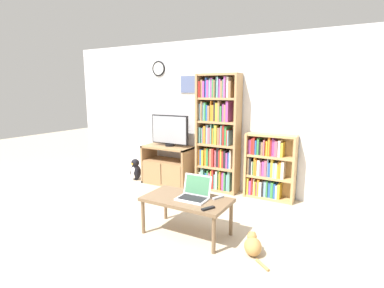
{
  "coord_description": "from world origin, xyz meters",
  "views": [
    {
      "loc": [
        2.11,
        -2.53,
        1.73
      ],
      "look_at": [
        -0.02,
        1.23,
        0.95
      ],
      "focal_mm": 28.0,
      "sensor_mm": 36.0,
      "label": 1
    }
  ],
  "objects_px": {
    "bookshelf_short": "(268,168)",
    "cat": "(253,245)",
    "remote_near_laptop": "(208,208)",
    "penguin_figurine": "(135,170)",
    "television": "(170,130)",
    "tv_stand": "(168,165)",
    "remote_far_from_laptop": "(218,197)",
    "coffee_table": "(187,202)",
    "laptop": "(194,193)",
    "bookshelf_tall": "(217,135)"
  },
  "relations": [
    {
      "from": "coffee_table",
      "to": "laptop",
      "type": "relative_size",
      "value": 2.86
    },
    {
      "from": "bookshelf_short",
      "to": "cat",
      "type": "bearing_deg",
      "value": -78.82
    },
    {
      "from": "cat",
      "to": "television",
      "type": "bearing_deg",
      "value": 112.3
    },
    {
      "from": "tv_stand",
      "to": "penguin_figurine",
      "type": "relative_size",
      "value": 2.23
    },
    {
      "from": "remote_near_laptop",
      "to": "cat",
      "type": "bearing_deg",
      "value": 40.9
    },
    {
      "from": "tv_stand",
      "to": "laptop",
      "type": "distance_m",
      "value": 2.08
    },
    {
      "from": "television",
      "to": "laptop",
      "type": "bearing_deg",
      "value": -48.33
    },
    {
      "from": "remote_far_from_laptop",
      "to": "cat",
      "type": "relative_size",
      "value": 0.44
    },
    {
      "from": "remote_near_laptop",
      "to": "coffee_table",
      "type": "bearing_deg",
      "value": -178.65
    },
    {
      "from": "coffee_table",
      "to": "penguin_figurine",
      "type": "height_order",
      "value": "coffee_table"
    },
    {
      "from": "remote_near_laptop",
      "to": "remote_far_from_laptop",
      "type": "bearing_deg",
      "value": 124.23
    },
    {
      "from": "bookshelf_tall",
      "to": "laptop",
      "type": "height_order",
      "value": "bookshelf_tall"
    },
    {
      "from": "coffee_table",
      "to": "penguin_figurine",
      "type": "relative_size",
      "value": 2.51
    },
    {
      "from": "remote_near_laptop",
      "to": "penguin_figurine",
      "type": "bearing_deg",
      "value": 172.57
    },
    {
      "from": "tv_stand",
      "to": "bookshelf_tall",
      "type": "relative_size",
      "value": 0.46
    },
    {
      "from": "television",
      "to": "remote_far_from_laptop",
      "type": "height_order",
      "value": "television"
    },
    {
      "from": "television",
      "to": "remote_near_laptop",
      "type": "bearing_deg",
      "value": -46.59
    },
    {
      "from": "tv_stand",
      "to": "television",
      "type": "bearing_deg",
      "value": 54.7
    },
    {
      "from": "remote_near_laptop",
      "to": "cat",
      "type": "xyz_separation_m",
      "value": [
        0.47,
        0.12,
        -0.36
      ]
    },
    {
      "from": "laptop",
      "to": "remote_near_laptop",
      "type": "height_order",
      "value": "laptop"
    },
    {
      "from": "tv_stand",
      "to": "penguin_figurine",
      "type": "distance_m",
      "value": 0.72
    },
    {
      "from": "tv_stand",
      "to": "remote_near_laptop",
      "type": "distance_m",
      "value": 2.44
    },
    {
      "from": "remote_near_laptop",
      "to": "remote_far_from_laptop",
      "type": "distance_m",
      "value": 0.36
    },
    {
      "from": "remote_near_laptop",
      "to": "penguin_figurine",
      "type": "distance_m",
      "value": 2.91
    },
    {
      "from": "remote_far_from_laptop",
      "to": "cat",
      "type": "distance_m",
      "value": 0.68
    },
    {
      "from": "penguin_figurine",
      "to": "television",
      "type": "bearing_deg",
      "value": 12.32
    },
    {
      "from": "tv_stand",
      "to": "laptop",
      "type": "relative_size",
      "value": 2.55
    },
    {
      "from": "tv_stand",
      "to": "coffee_table",
      "type": "distance_m",
      "value": 2.05
    },
    {
      "from": "bookshelf_short",
      "to": "remote_near_laptop",
      "type": "height_order",
      "value": "bookshelf_short"
    },
    {
      "from": "coffee_table",
      "to": "cat",
      "type": "height_order",
      "value": "coffee_table"
    },
    {
      "from": "tv_stand",
      "to": "coffee_table",
      "type": "relative_size",
      "value": 0.89
    },
    {
      "from": "laptop",
      "to": "penguin_figurine",
      "type": "height_order",
      "value": "laptop"
    },
    {
      "from": "television",
      "to": "penguin_figurine",
      "type": "height_order",
      "value": "television"
    },
    {
      "from": "television",
      "to": "laptop",
      "type": "xyz_separation_m",
      "value": [
        1.39,
        -1.56,
        -0.48
      ]
    },
    {
      "from": "penguin_figurine",
      "to": "tv_stand",
      "type": "bearing_deg",
      "value": 9.55
    },
    {
      "from": "penguin_figurine",
      "to": "bookshelf_tall",
      "type": "bearing_deg",
      "value": 8.92
    },
    {
      "from": "bookshelf_tall",
      "to": "remote_far_from_laptop",
      "type": "relative_size",
      "value": 12.14
    },
    {
      "from": "bookshelf_tall",
      "to": "remote_far_from_laptop",
      "type": "height_order",
      "value": "bookshelf_tall"
    },
    {
      "from": "remote_near_laptop",
      "to": "penguin_figurine",
      "type": "relative_size",
      "value": 0.39
    },
    {
      "from": "cat",
      "to": "laptop",
      "type": "bearing_deg",
      "value": 142.74
    },
    {
      "from": "bookshelf_short",
      "to": "tv_stand",
      "type": "bearing_deg",
      "value": -175.07
    },
    {
      "from": "coffee_table",
      "to": "remote_far_from_laptop",
      "type": "relative_size",
      "value": 6.28
    },
    {
      "from": "bookshelf_tall",
      "to": "bookshelf_short",
      "type": "distance_m",
      "value": 1.01
    },
    {
      "from": "coffee_table",
      "to": "bookshelf_tall",
      "type": "bearing_deg",
      "value": 103.02
    },
    {
      "from": "television",
      "to": "cat",
      "type": "bearing_deg",
      "value": -37.54
    },
    {
      "from": "bookshelf_short",
      "to": "remote_near_laptop",
      "type": "distance_m",
      "value": 1.9
    },
    {
      "from": "bookshelf_tall",
      "to": "remote_near_laptop",
      "type": "bearing_deg",
      "value": -67.7
    },
    {
      "from": "bookshelf_short",
      "to": "laptop",
      "type": "height_order",
      "value": "bookshelf_short"
    },
    {
      "from": "penguin_figurine",
      "to": "remote_near_laptop",
      "type": "bearing_deg",
      "value": -34.02
    },
    {
      "from": "bookshelf_short",
      "to": "coffee_table",
      "type": "relative_size",
      "value": 1.01
    }
  ]
}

